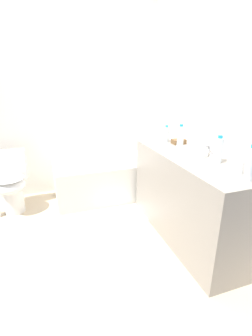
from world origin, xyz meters
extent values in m
plane|color=#C1AD8E|center=(0.00, 0.00, 0.00)|extent=(3.83, 3.83, 0.00)
cube|color=silver|center=(0.00, 1.22, 1.28)|extent=(3.23, 0.10, 2.56)
cube|color=silver|center=(1.47, 0.00, 1.28)|extent=(0.10, 2.73, 2.56)
cube|color=silver|center=(0.61, 0.81, 0.25)|extent=(1.47, 0.72, 0.49)
cube|color=white|center=(0.61, 0.81, 0.45)|extent=(1.21, 0.52, 0.09)
cylinder|color=#B9B9BE|center=(1.19, 0.81, 0.53)|extent=(0.09, 0.03, 0.03)
cylinder|color=#B9B9BE|center=(0.62, 1.14, 0.91)|extent=(0.23, 0.03, 0.44)
cylinder|color=#B9B9BE|center=(0.21, 1.14, 0.75)|extent=(0.29, 0.03, 0.03)
cylinder|color=white|center=(-0.62, 0.73, 0.18)|extent=(0.23, 0.23, 0.36)
ellipsoid|color=white|center=(-0.62, 0.69, 0.36)|extent=(0.35, 0.37, 0.16)
ellipsoid|color=white|center=(-0.62, 0.69, 0.45)|extent=(0.33, 0.36, 0.02)
cube|color=white|center=(-0.61, 0.91, 0.54)|extent=(0.36, 0.17, 0.36)
cylinder|color=silver|center=(-0.61, 0.91, 0.72)|extent=(0.03, 0.03, 0.01)
cube|color=gray|center=(1.12, -0.36, 0.43)|extent=(0.58, 1.49, 0.86)
cylinder|color=white|center=(1.11, -0.31, 0.88)|extent=(0.30, 0.30, 0.05)
cylinder|color=#A4A4A9|center=(1.30, -0.31, 0.89)|extent=(0.02, 0.02, 0.06)
cylinder|color=#A4A4A9|center=(1.25, -0.31, 0.92)|extent=(0.12, 0.02, 0.02)
cylinder|color=#A4A4A9|center=(1.30, -0.37, 0.87)|extent=(0.03, 0.03, 0.04)
cylinder|color=#A4A4A9|center=(1.30, -0.25, 0.87)|extent=(0.03, 0.03, 0.04)
cylinder|color=silver|center=(1.12, -0.08, 0.97)|extent=(0.07, 0.07, 0.22)
cylinder|color=teal|center=(1.12, -0.08, 1.09)|extent=(0.04, 0.04, 0.02)
cylinder|color=silver|center=(1.18, -0.59, 0.96)|extent=(0.07, 0.07, 0.21)
cylinder|color=teal|center=(1.18, -0.59, 1.08)|extent=(0.04, 0.04, 0.02)
cylinder|color=silver|center=(1.11, 0.20, 0.94)|extent=(0.06, 0.06, 0.17)
cylinder|color=teal|center=(1.11, 0.20, 1.03)|extent=(0.03, 0.03, 0.02)
cylinder|color=silver|center=(1.12, -0.99, 0.97)|extent=(0.06, 0.06, 0.24)
cylinder|color=white|center=(1.16, -0.85, 0.91)|extent=(0.07, 0.07, 0.10)
cylinder|color=white|center=(1.13, 0.28, 0.90)|extent=(0.08, 0.08, 0.09)
cylinder|color=white|center=(1.20, -0.74, 0.90)|extent=(0.07, 0.07, 0.10)
cube|color=brown|center=(1.20, 0.08, 0.88)|extent=(0.14, 0.10, 0.05)
cube|color=white|center=(0.68, 0.20, 0.01)|extent=(0.59, 0.41, 0.01)
camera|label=1|loc=(-0.19, -2.18, 1.52)|focal=25.96mm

